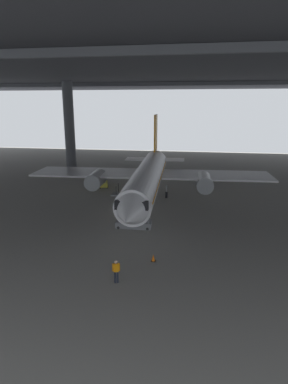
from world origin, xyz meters
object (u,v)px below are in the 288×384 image
(airplane_main, at_px, (148,177))
(baggage_tug, at_px, (104,184))
(boarding_stairs, at_px, (133,221))
(crew_worker_near_nose, at_px, (116,270))
(traffic_cone_orange, at_px, (153,258))
(crew_worker_by_stairs, at_px, (129,213))

(airplane_main, height_order, baggage_tug, airplane_main)
(airplane_main, xyz_separation_m, boarding_stairs, (-0.07, -9.69, -2.64))
(boarding_stairs, bearing_deg, crew_worker_near_nose, -84.93)
(baggage_tug, bearing_deg, airplane_main, -39.25)
(airplane_main, xyz_separation_m, traffic_cone_orange, (3.10, -17.09, -3.07))
(traffic_cone_orange, xyz_separation_m, baggage_tug, (-11.11, 23.63, 0.23))
(boarding_stairs, xyz_separation_m, crew_worker_by_stairs, (-0.81, 1.91, 0.20))
(boarding_stairs, height_order, traffic_cone_orange, boarding_stairs)
(boarding_stairs, bearing_deg, airplane_main, 89.58)
(airplane_main, bearing_deg, traffic_cone_orange, -79.73)
(baggage_tug, bearing_deg, crew_worker_by_stairs, -63.54)
(crew_worker_near_nose, distance_m, traffic_cone_orange, 4.43)
(airplane_main, distance_m, boarding_stairs, 10.04)
(crew_worker_by_stairs, distance_m, traffic_cone_orange, 10.14)
(airplane_main, height_order, crew_worker_near_nose, airplane_main)
(crew_worker_near_nose, xyz_separation_m, traffic_cone_orange, (2.17, 3.79, -0.72))
(baggage_tug, bearing_deg, traffic_cone_orange, -64.82)
(crew_worker_near_nose, bearing_deg, crew_worker_by_stairs, 97.84)
(airplane_main, height_order, crew_worker_by_stairs, airplane_main)
(airplane_main, distance_m, crew_worker_by_stairs, 8.20)
(airplane_main, xyz_separation_m, crew_worker_by_stairs, (-0.88, -7.78, -2.44))
(boarding_stairs, relative_size, crew_worker_near_nose, 2.58)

